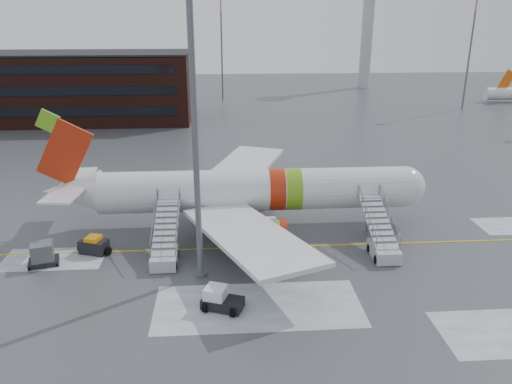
{
  "coord_description": "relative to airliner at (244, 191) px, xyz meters",
  "views": [
    {
      "loc": [
        -8.1,
        -39.12,
        18.63
      ],
      "look_at": [
        -5.35,
        1.79,
        4.0
      ],
      "focal_mm": 35.0,
      "sensor_mm": 36.0,
      "label": 1
    }
  ],
  "objects": [
    {
      "name": "ground",
      "position": [
        6.3,
        -3.79,
        -3.42
      ],
      "size": [
        260.0,
        260.0,
        0.0
      ],
      "primitive_type": "plane",
      "color": "#494C4F",
      "rests_on": "ground"
    },
    {
      "name": "airliner",
      "position": [
        0.0,
        0.0,
        0.0
      ],
      "size": [
        35.03,
        32.97,
        11.18
      ],
      "color": "silver",
      "rests_on": "ground"
    },
    {
      "name": "airstair_fwd",
      "position": [
        10.99,
        -6.54,
        -2.35
      ],
      "size": [
        2.05,
        7.7,
        3.48
      ],
      "color": "#B3B5BB",
      "rests_on": "ground"
    },
    {
      "name": "airstair_aft",
      "position": [
        -6.62,
        -6.54,
        -2.35
      ],
      "size": [
        2.05,
        7.7,
        3.48
      ],
      "color": "#B3B5BB",
      "rests_on": "ground"
    },
    {
      "name": "pushback_tug",
      "position": [
        -2.25,
        -13.88,
        -2.73
      ],
      "size": [
        3.04,
        2.67,
        1.55
      ],
      "color": "black",
      "rests_on": "ground"
    },
    {
      "name": "uld_container",
      "position": [
        -16.15,
        -6.71,
        -2.56
      ],
      "size": [
        2.59,
        2.16,
        1.83
      ],
      "color": "black",
      "rests_on": "ground"
    },
    {
      "name": "baggage_tractor",
      "position": [
        -12.64,
        -4.9,
        -2.79
      ],
      "size": [
        3.0,
        1.95,
        1.48
      ],
      "color": "black",
      "rests_on": "ground"
    },
    {
      "name": "light_mast_near",
      "position": [
        -3.73,
        -9.35,
        10.87
      ],
      "size": [
        1.2,
        1.2,
        27.78
      ],
      "color": "#595B60",
      "rests_on": "ground"
    },
    {
      "name": "terminal_building",
      "position": [
        -38.7,
        51.19,
        2.78
      ],
      "size": [
        62.0,
        16.11,
        12.3
      ],
      "color": "#3F1E16",
      "rests_on": "ground"
    },
    {
      "name": "control_tower",
      "position": [
        36.3,
        91.21,
        15.33
      ],
      "size": [
        6.4,
        6.4,
        30.0
      ],
      "color": "#B2B5BA",
      "rests_on": "ground"
    },
    {
      "name": "light_mast_far_ne",
      "position": [
        48.3,
        58.21,
        10.42
      ],
      "size": [
        1.2,
        1.2,
        24.25
      ],
      "color": "#595B60",
      "rests_on": "ground"
    },
    {
      "name": "light_mast_far_n",
      "position": [
        -1.7,
        74.21,
        10.42
      ],
      "size": [
        1.2,
        1.2,
        24.25
      ],
      "color": "#595B60",
      "rests_on": "ground"
    }
  ]
}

